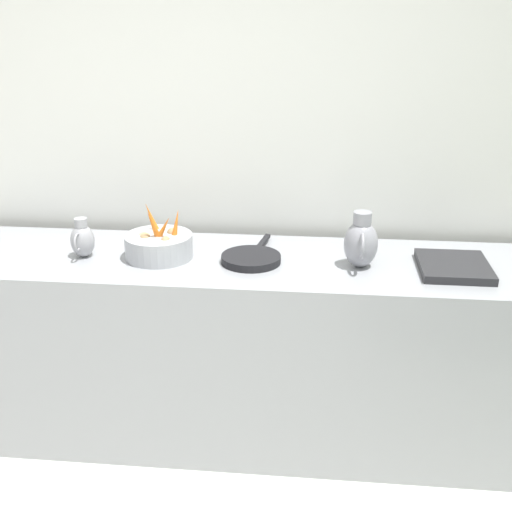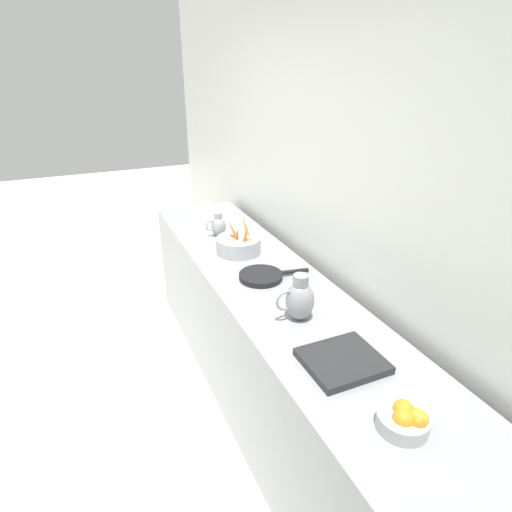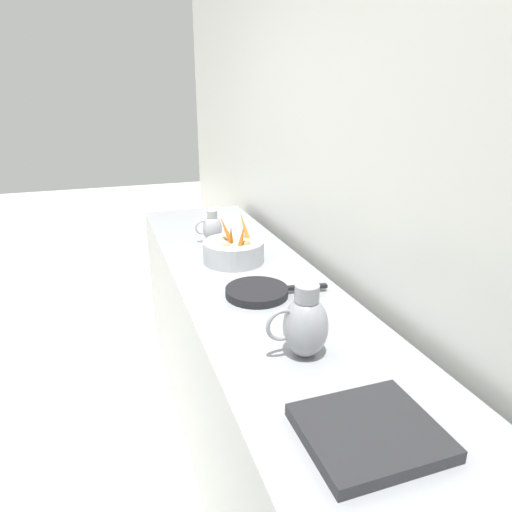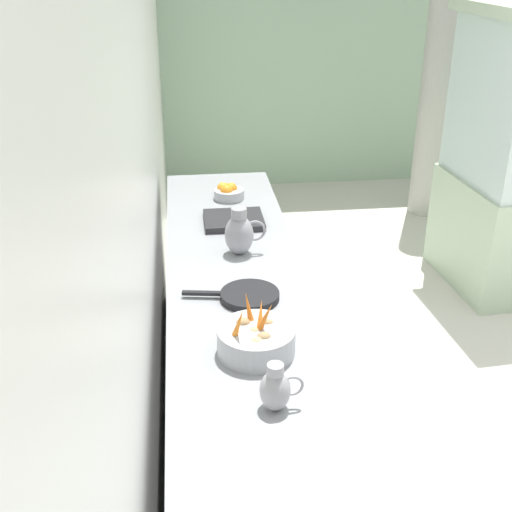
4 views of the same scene
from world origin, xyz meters
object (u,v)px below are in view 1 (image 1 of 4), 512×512
at_px(vegetable_colander, 159,245).
at_px(skillet_on_counter, 251,258).
at_px(metal_pitcher_tall, 361,243).
at_px(metal_pitcher_short, 82,240).

relative_size(vegetable_colander, skillet_on_counter, 0.70).
xyz_separation_m(metal_pitcher_tall, skillet_on_counter, (-0.01, -0.49, -0.10)).
bearing_deg(skillet_on_counter, metal_pitcher_tall, 89.19).
distance_m(metal_pitcher_tall, skillet_on_counter, 0.50).
distance_m(metal_pitcher_short, skillet_on_counter, 0.78).
bearing_deg(metal_pitcher_tall, metal_pitcher_short, -89.86).
bearing_deg(vegetable_colander, skillet_on_counter, 87.77).
height_order(metal_pitcher_tall, skillet_on_counter, metal_pitcher_tall).
height_order(vegetable_colander, metal_pitcher_short, vegetable_colander).
relative_size(vegetable_colander, metal_pitcher_short, 1.68).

